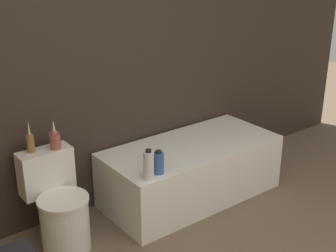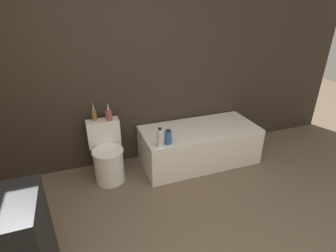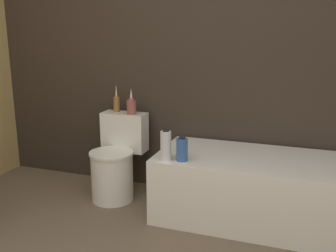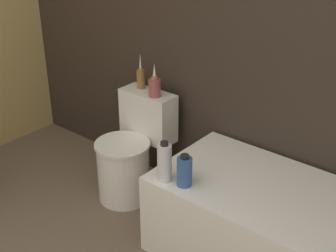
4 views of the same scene
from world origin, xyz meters
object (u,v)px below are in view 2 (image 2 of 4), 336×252
vase_silver (109,114)px  shampoo_bottle_short (168,137)px  vase_gold (94,114)px  toilet (107,155)px  shampoo_bottle_tall (160,138)px  bathtub (199,144)px

vase_silver → shampoo_bottle_short: 0.75m
vase_silver → vase_gold: bearing=163.7°
toilet → shampoo_bottle_tall: size_ratio=2.99×
bathtub → vase_gold: (-1.26, 0.24, 0.51)m
toilet → vase_silver: 0.49m
bathtub → toilet: (-1.18, 0.04, 0.05)m
shampoo_bottle_short → toilet: bearing=156.4°
toilet → shampoo_bottle_short: toilet is taller
shampoo_bottle_tall → shampoo_bottle_short: bearing=15.7°
toilet → vase_silver: bearing=62.4°
bathtub → shampoo_bottle_tall: bearing=-156.2°
toilet → vase_gold: size_ratio=2.89×
shampoo_bottle_tall → shampoo_bottle_short: 0.11m
bathtub → vase_gold: bearing=169.1°
shampoo_bottle_tall → bathtub: bearing=23.8°
bathtub → shampoo_bottle_short: 0.66m
vase_gold → shampoo_bottle_short: (0.74, -0.49, -0.19)m
bathtub → vase_silver: size_ratio=6.83×
bathtub → vase_silver: vase_silver is taller
vase_gold → shampoo_bottle_tall: bearing=-39.3°
vase_silver → shampoo_bottle_tall: bearing=-44.9°
toilet → vase_gold: (-0.08, 0.20, 0.46)m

